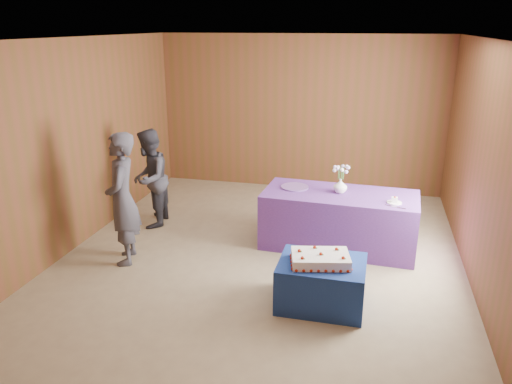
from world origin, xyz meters
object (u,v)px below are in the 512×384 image
(cake_table, at_px, (321,283))
(vase, at_px, (340,186))
(guest_left, at_px, (122,199))
(sheet_cake, at_px, (320,259))
(serving_table, at_px, (339,220))
(guest_right, at_px, (150,179))

(cake_table, height_order, vase, vase)
(cake_table, bearing_deg, guest_left, 169.68)
(cake_table, relative_size, vase, 4.84)
(sheet_cake, relative_size, vase, 3.71)
(serving_table, height_order, sheet_cake, serving_table)
(vase, bearing_deg, cake_table, -91.75)
(serving_table, bearing_deg, sheet_cake, -89.51)
(cake_table, xyz_separation_m, guest_left, (-2.50, 0.48, 0.58))
(serving_table, height_order, vase, vase)
(cake_table, relative_size, sheet_cake, 1.30)
(cake_table, distance_m, serving_table, 1.55)
(guest_right, bearing_deg, cake_table, 50.01)
(guest_left, bearing_deg, guest_right, 169.17)
(guest_left, height_order, guest_right, guest_left)
(serving_table, distance_m, vase, 0.47)
(vase, distance_m, guest_right, 2.75)
(sheet_cake, xyz_separation_m, guest_left, (-2.49, 0.51, 0.27))
(serving_table, relative_size, guest_left, 1.21)
(serving_table, xyz_separation_m, guest_left, (-2.56, -1.06, 0.45))
(guest_left, bearing_deg, sheet_cake, 58.31)
(vase, xyz_separation_m, guest_right, (-2.74, 0.08, -0.12))
(cake_table, distance_m, sheet_cake, 0.31)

